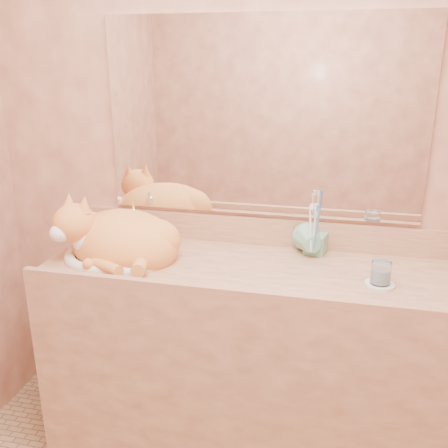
% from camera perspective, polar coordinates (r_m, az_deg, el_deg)
% --- Properties ---
extents(wall_back, '(2.40, 0.02, 2.50)m').
position_cam_1_polar(wall_back, '(2.09, 4.31, 8.13)').
color(wall_back, '#955843').
rests_on(wall_back, ground).
extents(vanity_counter, '(1.60, 0.55, 0.85)m').
position_cam_1_polar(vanity_counter, '(2.15, 2.59, -15.41)').
color(vanity_counter, '#8D5A3F').
rests_on(vanity_counter, floor).
extents(mirror, '(1.30, 0.02, 0.80)m').
position_cam_1_polar(mirror, '(2.06, 4.35, 11.90)').
color(mirror, white).
rests_on(mirror, wall_back).
extents(sink_basin, '(0.47, 0.41, 0.14)m').
position_cam_1_polar(sink_basin, '(2.06, -12.10, -1.99)').
color(sink_basin, white).
rests_on(sink_basin, vanity_counter).
extents(faucet, '(0.08, 0.13, 0.17)m').
position_cam_1_polar(faucet, '(2.20, -10.30, -0.12)').
color(faucet, white).
rests_on(faucet, vanity_counter).
extents(cat, '(0.58, 0.52, 0.26)m').
position_cam_1_polar(cat, '(2.07, -12.17, -1.37)').
color(cat, orange).
rests_on(cat, sink_basin).
extents(soap_dispenser, '(0.10, 0.10, 0.18)m').
position_cam_1_polar(soap_dispenser, '(2.05, 10.19, -1.27)').
color(soap_dispenser, '#6DAF8C').
rests_on(soap_dispenser, vanity_counter).
extents(toothbrush_cup, '(0.15, 0.15, 0.11)m').
position_cam_1_polar(toothbrush_cup, '(2.03, 10.10, -2.53)').
color(toothbrush_cup, '#6DAF8C').
rests_on(toothbrush_cup, vanity_counter).
extents(toothbrushes, '(0.04, 0.04, 0.24)m').
position_cam_1_polar(toothbrushes, '(2.00, 10.23, -0.33)').
color(toothbrushes, white).
rests_on(toothbrushes, toothbrush_cup).
extents(saucer, '(0.10, 0.10, 0.01)m').
position_cam_1_polar(saucer, '(1.88, 17.35, -6.62)').
color(saucer, silver).
rests_on(saucer, vanity_counter).
extents(water_glass, '(0.07, 0.07, 0.08)m').
position_cam_1_polar(water_glass, '(1.86, 17.48, -5.32)').
color(water_glass, white).
rests_on(water_glass, saucer).
extents(lotion_bottle, '(0.05, 0.05, 0.13)m').
position_cam_1_polar(lotion_bottle, '(2.26, -14.88, -0.45)').
color(lotion_bottle, white).
rests_on(lotion_bottle, vanity_counter).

